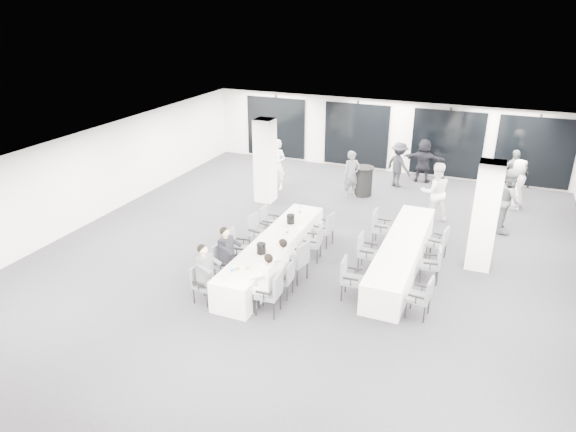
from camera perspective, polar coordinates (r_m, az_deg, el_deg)
name	(u,v)px	position (r m, az deg, el deg)	size (l,w,h in m)	color
room	(356,197)	(14.06, 7.55, 2.12)	(14.04, 16.04, 2.84)	#25252A
column_left	(265,161)	(17.11, -2.56, 6.15)	(0.60, 0.60, 2.80)	white
column_right	(485,216)	(13.56, 21.03, -0.01)	(0.60, 0.60, 2.80)	white
banquet_table_main	(274,253)	(13.10, -1.58, -4.14)	(0.90, 5.00, 0.75)	silver
banquet_table_side	(401,255)	(13.33, 12.49, -4.22)	(0.90, 5.00, 0.75)	silver
cocktail_table	(363,181)	(18.04, 8.33, 3.88)	(0.73, 0.73, 1.02)	black
chair_main_left_near	(202,281)	(11.76, -9.55, -7.18)	(0.49, 0.53, 0.88)	#525459
chair_main_left_second	(223,261)	(12.47, -7.22, -4.93)	(0.52, 0.57, 0.95)	#525459
chair_main_left_mid	(237,246)	(13.01, -5.72, -3.38)	(0.60, 0.64, 1.04)	#525459
chair_main_left_fourth	(257,230)	(13.96, -3.45, -1.54)	(0.58, 0.61, 0.98)	#525459
chair_main_left_far	(268,221)	(14.56, -2.22, -0.54)	(0.51, 0.56, 0.95)	#525459
chair_main_right_near	(272,291)	(11.13, -1.80, -8.32)	(0.53, 0.58, 0.99)	#525459
chair_main_right_second	(285,277)	(11.78, -0.28, -6.78)	(0.46, 0.51, 0.87)	#525459
chair_main_right_mid	(298,259)	(12.34, 1.12, -4.83)	(0.62, 0.65, 1.03)	#525459
chair_main_right_fourth	(315,241)	(13.38, 2.99, -2.76)	(0.54, 0.58, 0.95)	#525459
chair_main_right_far	(326,227)	(14.16, 4.25, -1.24)	(0.54, 0.59, 0.97)	#525459
chair_side_left_near	(349,276)	(11.78, 6.83, -6.65)	(0.52, 0.57, 0.97)	#525459
chair_side_left_mid	(365,250)	(13.02, 8.59, -3.75)	(0.49, 0.55, 0.96)	#525459
chair_side_left_far	(380,225)	(14.39, 10.14, -1.05)	(0.52, 0.58, 1.01)	#525459
chair_side_right_near	(423,295)	(11.40, 14.74, -8.51)	(0.52, 0.56, 0.94)	#525459
chair_side_right_mid	(433,262)	(12.85, 15.85, -4.96)	(0.52, 0.56, 0.91)	#525459
chair_side_right_far	(440,241)	(13.95, 16.54, -2.71)	(0.54, 0.57, 0.92)	#525459
seated_guest_a	(207,271)	(11.52, -8.99, -6.02)	(0.50, 0.38, 1.44)	#4E5155
seated_guest_b	(229,252)	(12.27, -6.62, -3.98)	(0.50, 0.38, 1.44)	black
seated_guest_c	(264,279)	(11.06, -2.63, -7.06)	(0.50, 0.38, 1.44)	white
seated_guest_d	(279,263)	(11.68, -1.01, -5.29)	(0.50, 0.38, 1.44)	white
standing_guest_a	(352,171)	(17.70, 7.10, 4.95)	(0.67, 0.54, 1.84)	#4E5155
standing_guest_b	(436,188)	(16.24, 16.08, 3.01)	(1.01, 0.62, 2.10)	white
standing_guest_c	(399,162)	(19.01, 12.22, 5.91)	(1.21, 0.62, 1.87)	black
standing_guest_d	(514,170)	(19.23, 23.85, 4.65)	(1.11, 0.62, 1.88)	#4E5155
standing_guest_e	(518,181)	(18.18, 24.16, 3.59)	(0.90, 0.55, 1.86)	white
standing_guest_f	(424,158)	(19.73, 14.85, 6.28)	(1.71, 0.66, 1.87)	black
standing_guest_g	(277,161)	(18.34, -1.22, 6.09)	(0.74, 0.60, 2.04)	white
standing_guest_h	(509,196)	(16.19, 23.35, 2.03)	(1.04, 0.63, 2.15)	#4E5155
ice_bucket_near	(261,248)	(12.23, -2.99, -3.63)	(0.22, 0.22, 0.25)	black
ice_bucket_far	(291,219)	(13.82, 0.29, -0.34)	(0.22, 0.22, 0.25)	black
water_bottle_a	(232,269)	(11.42, -6.24, -5.84)	(0.07, 0.07, 0.23)	silver
water_bottle_b	(287,231)	(13.15, -0.11, -1.68)	(0.07, 0.07, 0.22)	silver
water_bottle_c	(300,211)	(14.42, 1.31, 0.58)	(0.07, 0.07, 0.21)	silver
plate_a	(237,269)	(11.61, -5.66, -5.88)	(0.21, 0.21, 0.03)	white
plate_b	(247,268)	(11.62, -4.58, -5.83)	(0.20, 0.20, 0.03)	white
plate_c	(265,250)	(12.39, -2.63, -3.84)	(0.20, 0.20, 0.03)	white
wine_glass	(243,271)	(11.21, -4.99, -6.09)	(0.08, 0.08, 0.22)	silver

